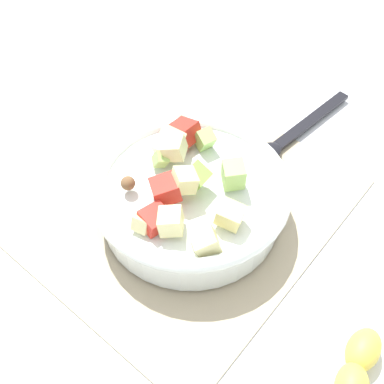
# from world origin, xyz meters

# --- Properties ---
(ground_plane) EXTENTS (2.40, 2.40, 0.00)m
(ground_plane) POSITION_xyz_m (0.00, 0.00, 0.00)
(ground_plane) COLOR silver
(placemat) EXTENTS (0.43, 0.34, 0.01)m
(placemat) POSITION_xyz_m (0.00, 0.00, 0.00)
(placemat) COLOR tan
(placemat) RESTS_ON ground_plane
(salad_bowl) EXTENTS (0.26, 0.26, 0.11)m
(salad_bowl) POSITION_xyz_m (0.01, 0.00, 0.05)
(salad_bowl) COLOR white
(salad_bowl) RESTS_ON placemat
(serving_spoon) EXTENTS (0.24, 0.05, 0.01)m
(serving_spoon) POSITION_xyz_m (-0.20, 0.02, 0.01)
(serving_spoon) COLOR black
(serving_spoon) RESTS_ON placemat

